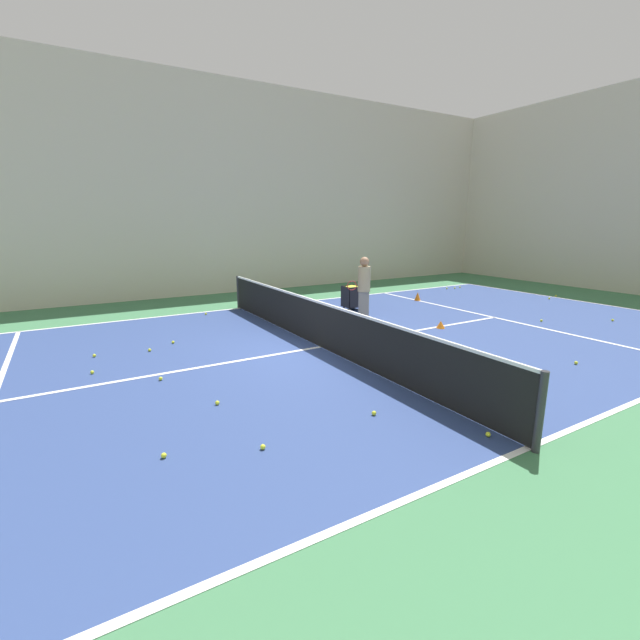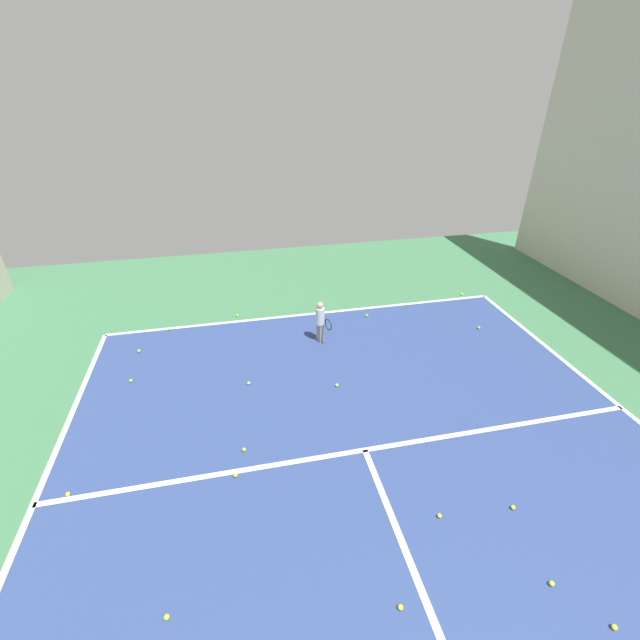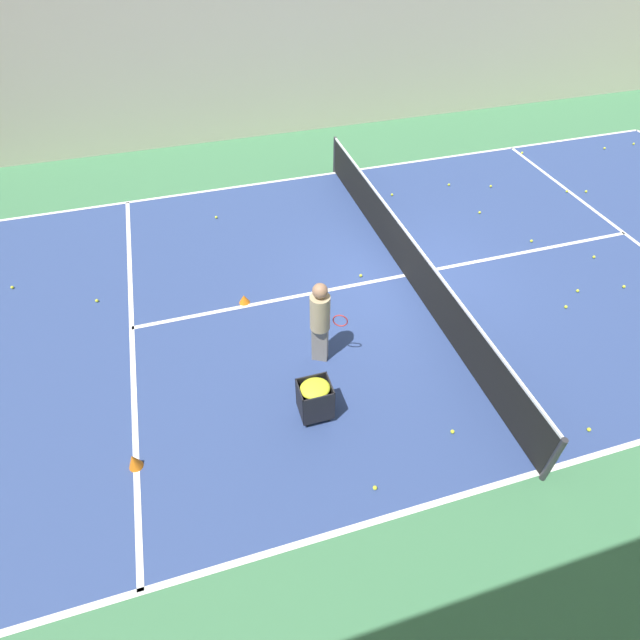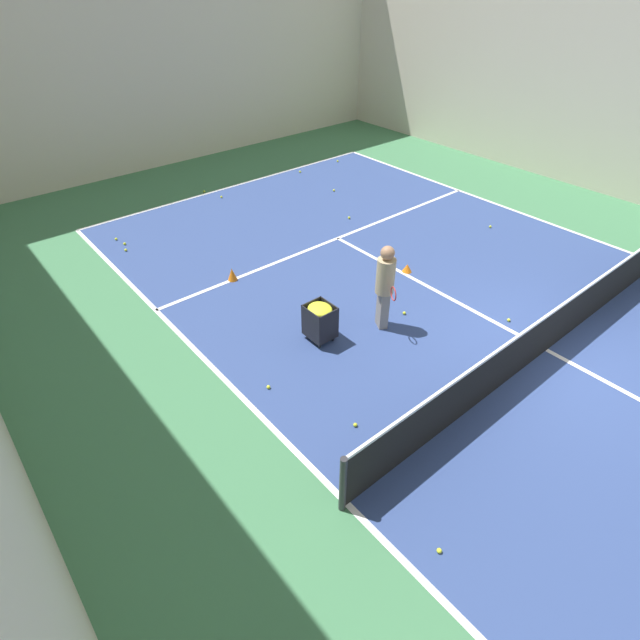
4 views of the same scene
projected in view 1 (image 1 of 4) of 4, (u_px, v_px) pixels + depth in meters
The scene contains 36 objects.
ground_plane at pixel (320, 347), 9.88m from camera, with size 32.89×32.89×0.00m, color #3D754C.
court_playing_area at pixel (320, 347), 9.88m from camera, with size 10.49×22.26×0.00m.
line_baseline_far at pixel (585, 302), 15.40m from camera, with size 10.49×0.10×0.00m, color white.
line_sideline_left at pixel (240, 308), 14.27m from camera, with size 0.10×22.26×0.00m, color white.
line_sideline_right at pixel (528, 448), 5.48m from camera, with size 0.10×22.26×0.00m, color white.
line_service_far at pixel (494, 317), 12.92m from camera, with size 10.49×0.10×0.00m, color white.
line_centre_service at pixel (320, 347), 9.88m from camera, with size 0.10×12.24×0.00m, color white.
hall_enclosure_left at pixel (204, 189), 16.20m from camera, with size 0.15×29.19×8.08m.
tennis_net at pixel (320, 324), 9.75m from camera, with size 10.79×0.10×1.08m.
coach_at_net at pixel (364, 284), 12.53m from camera, with size 0.49×0.72×1.83m.
ball_cart at pixel (352, 293), 13.93m from camera, with size 0.49×0.55×0.81m.
training_cone_0 at pixel (441, 324), 11.61m from camera, with size 0.24×0.24×0.20m, color orange.
training_cone_1 at pixel (418, 296), 15.65m from camera, with size 0.23×0.23×0.31m, color orange.
tennis_ball_1 at pixel (576, 363), 8.67m from camera, with size 0.07×0.07×0.07m, color yellow.
tennis_ball_2 at pixel (455, 288), 18.39m from camera, with size 0.07×0.07×0.07m, color yellow.
tennis_ball_6 at pixel (447, 288), 18.31m from camera, with size 0.07×0.07×0.07m, color yellow.
tennis_ball_7 at pixel (314, 302), 15.15m from camera, with size 0.07×0.07×0.07m, color yellow.
tennis_ball_8 at pixel (150, 350), 9.54m from camera, with size 0.07×0.07×0.07m, color yellow.
tennis_ball_9 at pixel (556, 296), 16.45m from camera, with size 0.07×0.07×0.07m, color yellow.
tennis_ball_12 at pixel (92, 372), 8.14m from camera, with size 0.07×0.07×0.07m, color yellow.
tennis_ball_13 at pixel (374, 413), 6.40m from camera, with size 0.07×0.07×0.07m, color yellow.
tennis_ball_14 at pixel (541, 321), 12.37m from camera, with size 0.07×0.07×0.07m, color yellow.
tennis_ball_15 at pixel (613, 320), 12.42m from camera, with size 0.07×0.07×0.07m, color yellow.
tennis_ball_16 at pixel (173, 342), 10.15m from camera, with size 0.07×0.07×0.07m, color yellow.
tennis_ball_17 at pixel (94, 356), 9.14m from camera, with size 0.07×0.07×0.07m, color yellow.
tennis_ball_19 at pixel (549, 298), 15.92m from camera, with size 0.07×0.07×0.07m, color yellow.
tennis_ball_22 at pixel (263, 447), 5.44m from camera, with size 0.07×0.07×0.07m, color yellow.
tennis_ball_24 at pixel (164, 455), 5.24m from camera, with size 0.07×0.07×0.07m, color yellow.
tennis_ball_26 at pixel (161, 379), 7.80m from camera, with size 0.07×0.07×0.07m, color yellow.
tennis_ball_27 at pixel (280, 310), 13.86m from camera, with size 0.07×0.07×0.07m, color yellow.
tennis_ball_28 at pixel (460, 287), 18.65m from camera, with size 0.07×0.07×0.07m, color yellow.
tennis_ball_30 at pixel (217, 403), 6.76m from camera, with size 0.07×0.07×0.07m, color yellow.
tennis_ball_31 at pixel (362, 342), 10.16m from camera, with size 0.07×0.07×0.07m, color yellow.
tennis_ball_32 at pixel (376, 322), 12.19m from camera, with size 0.07×0.07×0.07m, color yellow.
tennis_ball_33 at pixel (206, 314), 13.27m from camera, with size 0.07×0.07×0.07m, color yellow.
tennis_ball_36 at pixel (488, 434), 5.76m from camera, with size 0.07×0.07×0.07m, color yellow.
Camera 1 is at (8.16, -4.83, 2.84)m, focal length 24.00 mm.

